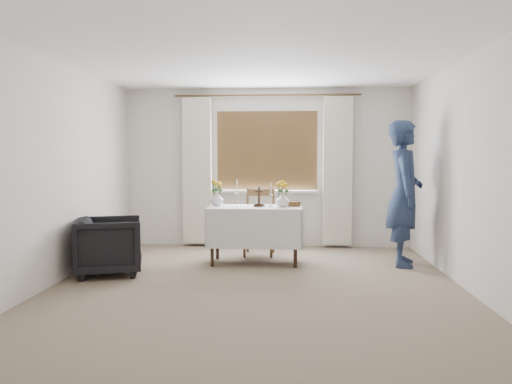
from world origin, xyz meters
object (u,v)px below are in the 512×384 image
person (404,193)px  flower_vase_left (217,199)px  wooden_chair (259,222)px  altar_table (255,235)px  wooden_cross (259,196)px  armchair (109,246)px  flower_vase_right (283,200)px

person → flower_vase_left: person is taller
wooden_chair → altar_table: bearing=-90.2°
person → altar_table: bearing=99.1°
altar_table → wooden_chair: (0.02, 0.57, 0.10)m
altar_table → wooden_chair: 0.58m
wooden_cross → wooden_chair: bearing=116.2°
wooden_chair → armchair: size_ratio=1.26×
armchair → flower_vase_right: 2.26m
altar_table → person: size_ratio=0.65×
wooden_cross → person: bearing=23.4°
wooden_chair → flower_vase_right: bearing=-57.4°
wooden_chair → person: 2.06m
armchair → wooden_chair: bearing=-70.8°
wooden_chair → flower_vase_left: wooden_chair is taller
armchair → wooden_cross: 2.00m
altar_table → wooden_chair: bearing=87.6°
altar_table → armchair: size_ratio=1.62×
altar_table → wooden_chair: wooden_chair is taller
wooden_chair → person: size_ratio=0.51×
wooden_chair → flower_vase_left: (-0.55, -0.48, 0.37)m
altar_table → flower_vase_right: 0.60m
armchair → flower_vase_left: 1.54m
altar_table → wooden_chair: size_ratio=1.29×
altar_table → person: 2.04m
wooden_cross → flower_vase_right: 0.31m
wooden_chair → armchair: wooden_chair is taller
armchair → person: size_ratio=0.40×
flower_vase_right → flower_vase_left: bearing=173.0°
wooden_chair → flower_vase_right: size_ratio=5.22×
wooden_cross → flower_vase_left: bearing=-166.7°
person → wooden_cross: person is taller
wooden_chair → flower_vase_right: (0.34, -0.59, 0.37)m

